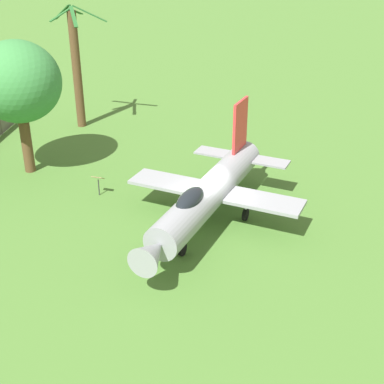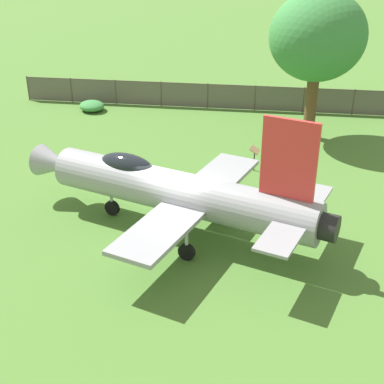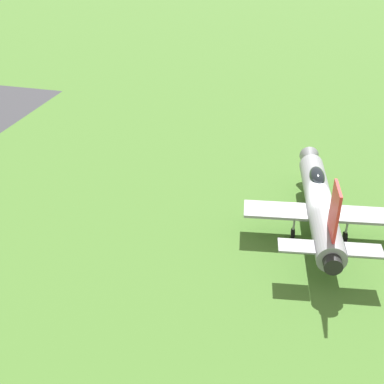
{
  "view_description": "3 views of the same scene",
  "coord_description": "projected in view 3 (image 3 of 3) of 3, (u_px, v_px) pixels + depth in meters",
  "views": [
    {
      "loc": [
        14.36,
        17.45,
        12.97
      ],
      "look_at": [
        1.37,
        0.39,
        2.25
      ],
      "focal_mm": 50.41,
      "sensor_mm": 36.0,
      "label": 1
    },
    {
      "loc": [
        -14.5,
        9.48,
        10.39
      ],
      "look_at": [
        -0.27,
        -0.32,
        1.72
      ],
      "focal_mm": 50.73,
      "sensor_mm": 36.0,
      "label": 2
    },
    {
      "loc": [
        -23.95,
        -7.48,
        16.64
      ],
      "look_at": [
        -2.64,
        7.04,
        1.5
      ],
      "focal_mm": 46.43,
      "sensor_mm": 36.0,
      "label": 3
    }
  ],
  "objects": [
    {
      "name": "ground_plane",
      "position": [
        316.0,
        229.0,
        29.12
      ],
      "size": [
        200.0,
        200.0,
        0.0
      ],
      "primitive_type": "plane",
      "color": "#47722D"
    },
    {
      "name": "display_jet",
      "position": [
        319.0,
        201.0,
        28.55
      ],
      "size": [
        11.5,
        8.48,
        5.04
      ],
      "rotation": [
        0.0,
        0.0,
        0.49
      ],
      "color": "gray",
      "rests_on": "ground_plane"
    }
  ]
}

